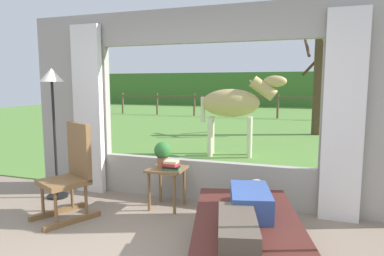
{
  "coord_description": "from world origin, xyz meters",
  "views": [
    {
      "loc": [
        1.31,
        -2.04,
        1.57
      ],
      "look_at": [
        0.0,
        1.8,
        1.05
      ],
      "focal_mm": 31.94,
      "sensor_mm": 36.0,
      "label": 1
    }
  ],
  "objects_px": {
    "recliner_sofa": "(247,241)",
    "reclining_person": "(247,210)",
    "pasture_tree": "(319,82)",
    "potted_plant": "(163,152)",
    "book_stack": "(171,165)",
    "side_table": "(167,175)",
    "floor_lamp_left": "(52,94)",
    "horse": "(234,104)",
    "rocking_chair": "(71,172)"
  },
  "relations": [
    {
      "from": "recliner_sofa",
      "to": "floor_lamp_left",
      "type": "distance_m",
      "value": 3.22
    },
    {
      "from": "recliner_sofa",
      "to": "floor_lamp_left",
      "type": "relative_size",
      "value": 1.05
    },
    {
      "from": "side_table",
      "to": "book_stack",
      "type": "xyz_separation_m",
      "value": [
        0.09,
        -0.06,
        0.15
      ]
    },
    {
      "from": "rocking_chair",
      "to": "floor_lamp_left",
      "type": "bearing_deg",
      "value": 168.52
    },
    {
      "from": "side_table",
      "to": "pasture_tree",
      "type": "distance_m",
      "value": 7.64
    },
    {
      "from": "floor_lamp_left",
      "to": "horse",
      "type": "height_order",
      "value": "floor_lamp_left"
    },
    {
      "from": "recliner_sofa",
      "to": "reclining_person",
      "type": "relative_size",
      "value": 1.31
    },
    {
      "from": "recliner_sofa",
      "to": "side_table",
      "type": "relative_size",
      "value": 3.59
    },
    {
      "from": "reclining_person",
      "to": "horse",
      "type": "xyz_separation_m",
      "value": [
        -1.05,
        4.47,
        0.63
      ]
    },
    {
      "from": "recliner_sofa",
      "to": "potted_plant",
      "type": "height_order",
      "value": "potted_plant"
    },
    {
      "from": "recliner_sofa",
      "to": "rocking_chair",
      "type": "distance_m",
      "value": 2.23
    },
    {
      "from": "reclining_person",
      "to": "book_stack",
      "type": "distance_m",
      "value": 1.54
    },
    {
      "from": "reclining_person",
      "to": "pasture_tree",
      "type": "distance_m",
      "value": 8.51
    },
    {
      "from": "pasture_tree",
      "to": "potted_plant",
      "type": "bearing_deg",
      "value": -105.57
    },
    {
      "from": "pasture_tree",
      "to": "horse",
      "type": "bearing_deg",
      "value": -114.24
    },
    {
      "from": "recliner_sofa",
      "to": "floor_lamp_left",
      "type": "bearing_deg",
      "value": 147.3
    },
    {
      "from": "recliner_sofa",
      "to": "rocking_chair",
      "type": "relative_size",
      "value": 1.67
    },
    {
      "from": "reclining_person",
      "to": "pasture_tree",
      "type": "height_order",
      "value": "pasture_tree"
    },
    {
      "from": "rocking_chair",
      "to": "potted_plant",
      "type": "height_order",
      "value": "rocking_chair"
    },
    {
      "from": "book_stack",
      "to": "pasture_tree",
      "type": "relative_size",
      "value": 0.07
    },
    {
      "from": "pasture_tree",
      "to": "recliner_sofa",
      "type": "bearing_deg",
      "value": -94.98
    },
    {
      "from": "pasture_tree",
      "to": "side_table",
      "type": "bearing_deg",
      "value": -104.86
    },
    {
      "from": "pasture_tree",
      "to": "rocking_chair",
      "type": "bearing_deg",
      "value": -110.04
    },
    {
      "from": "book_stack",
      "to": "pasture_tree",
      "type": "distance_m",
      "value": 7.65
    },
    {
      "from": "side_table",
      "to": "horse",
      "type": "xyz_separation_m",
      "value": [
        0.16,
        3.35,
        0.73
      ]
    },
    {
      "from": "rocking_chair",
      "to": "horse",
      "type": "bearing_deg",
      "value": 100.57
    },
    {
      "from": "rocking_chair",
      "to": "floor_lamp_left",
      "type": "xyz_separation_m",
      "value": [
        -0.66,
        0.51,
        0.9
      ]
    },
    {
      "from": "pasture_tree",
      "to": "reclining_person",
      "type": "bearing_deg",
      "value": -94.95
    },
    {
      "from": "recliner_sofa",
      "to": "reclining_person",
      "type": "height_order",
      "value": "reclining_person"
    },
    {
      "from": "recliner_sofa",
      "to": "pasture_tree",
      "type": "height_order",
      "value": "pasture_tree"
    },
    {
      "from": "reclining_person",
      "to": "rocking_chair",
      "type": "bearing_deg",
      "value": 153.15
    },
    {
      "from": "recliner_sofa",
      "to": "potted_plant",
      "type": "xyz_separation_m",
      "value": [
        -1.29,
        1.13,
        0.48
      ]
    },
    {
      "from": "horse",
      "to": "pasture_tree",
      "type": "height_order",
      "value": "pasture_tree"
    },
    {
      "from": "reclining_person",
      "to": "horse",
      "type": "bearing_deg",
      "value": 89.17
    },
    {
      "from": "floor_lamp_left",
      "to": "reclining_person",
      "type": "bearing_deg",
      "value": -19.58
    },
    {
      "from": "potted_plant",
      "to": "book_stack",
      "type": "bearing_deg",
      "value": -36.18
    },
    {
      "from": "horse",
      "to": "pasture_tree",
      "type": "relative_size",
      "value": 0.59
    },
    {
      "from": "reclining_person",
      "to": "pasture_tree",
      "type": "bearing_deg",
      "value": 71.04
    },
    {
      "from": "pasture_tree",
      "to": "book_stack",
      "type": "bearing_deg",
      "value": -104.1
    },
    {
      "from": "rocking_chair",
      "to": "book_stack",
      "type": "bearing_deg",
      "value": 54.7
    },
    {
      "from": "potted_plant",
      "to": "floor_lamp_left",
      "type": "relative_size",
      "value": 0.18
    },
    {
      "from": "reclining_person",
      "to": "potted_plant",
      "type": "bearing_deg",
      "value": 123.45
    },
    {
      "from": "recliner_sofa",
      "to": "pasture_tree",
      "type": "bearing_deg",
      "value": 71.02
    },
    {
      "from": "book_stack",
      "to": "pasture_tree",
      "type": "xyz_separation_m",
      "value": [
        1.85,
        7.35,
        1.06
      ]
    },
    {
      "from": "book_stack",
      "to": "floor_lamp_left",
      "type": "height_order",
      "value": "floor_lamp_left"
    },
    {
      "from": "floor_lamp_left",
      "to": "pasture_tree",
      "type": "xyz_separation_m",
      "value": [
        3.55,
        7.41,
        0.2
      ]
    },
    {
      "from": "floor_lamp_left",
      "to": "pasture_tree",
      "type": "distance_m",
      "value": 8.21
    },
    {
      "from": "recliner_sofa",
      "to": "potted_plant",
      "type": "bearing_deg",
      "value": 124.65
    },
    {
      "from": "potted_plant",
      "to": "floor_lamp_left",
      "type": "distance_m",
      "value": 1.71
    },
    {
      "from": "recliner_sofa",
      "to": "book_stack",
      "type": "height_order",
      "value": "book_stack"
    }
  ]
}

